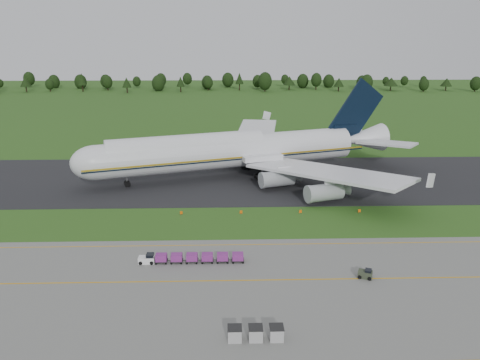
{
  "coord_description": "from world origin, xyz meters",
  "views": [
    {
      "loc": [
        1.53,
        -81.68,
        33.46
      ],
      "look_at": [
        3.91,
        2.0,
        7.73
      ],
      "focal_mm": 35.0,
      "sensor_mm": 36.0,
      "label": 1
    }
  ],
  "objects_px": {
    "uld_row": "(256,333)",
    "edge_markers": "(271,212)",
    "utility_cart": "(365,274)",
    "aircraft": "(236,150)",
    "baggage_train": "(190,258)"
  },
  "relations": [
    {
      "from": "uld_row",
      "to": "edge_markers",
      "type": "relative_size",
      "value": 0.18
    },
    {
      "from": "utility_cart",
      "to": "uld_row",
      "type": "xyz_separation_m",
      "value": [
        -16.69,
        -13.92,
        0.29
      ]
    },
    {
      "from": "aircraft",
      "to": "edge_markers",
      "type": "height_order",
      "value": "aircraft"
    },
    {
      "from": "uld_row",
      "to": "edge_markers",
      "type": "bearing_deg",
      "value": 82.29
    },
    {
      "from": "aircraft",
      "to": "edge_markers",
      "type": "relative_size",
      "value": 2.29
    },
    {
      "from": "utility_cart",
      "to": "baggage_train",
      "type": "bearing_deg",
      "value": 167.71
    },
    {
      "from": "baggage_train",
      "to": "utility_cart",
      "type": "height_order",
      "value": "baggage_train"
    },
    {
      "from": "baggage_train",
      "to": "utility_cart",
      "type": "distance_m",
      "value": 26.25
    },
    {
      "from": "aircraft",
      "to": "uld_row",
      "type": "relative_size",
      "value": 12.69
    },
    {
      "from": "aircraft",
      "to": "uld_row",
      "type": "bearing_deg",
      "value": -89.24
    },
    {
      "from": "aircraft",
      "to": "baggage_train",
      "type": "relative_size",
      "value": 5.05
    },
    {
      "from": "uld_row",
      "to": "baggage_train",
      "type": "bearing_deg",
      "value": 114.66
    },
    {
      "from": "aircraft",
      "to": "utility_cart",
      "type": "distance_m",
      "value": 55.76
    },
    {
      "from": "uld_row",
      "to": "edge_markers",
      "type": "xyz_separation_m",
      "value": [
        5.45,
        40.24,
        -0.61
      ]
    },
    {
      "from": "aircraft",
      "to": "utility_cart",
      "type": "xyz_separation_m",
      "value": [
        17.58,
        -52.58,
        -6.02
      ]
    }
  ]
}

